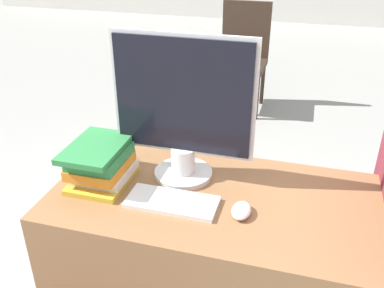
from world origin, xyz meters
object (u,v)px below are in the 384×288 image
Objects in this scene: mouse at (241,210)px; book_stack at (101,164)px; monitor at (183,110)px; far_chair at (243,52)px; keyboard at (172,202)px.

mouse is 0.37× the size of book_stack.
monitor is 0.41m from mouse.
far_chair reaches higher than book_stack.
far_chair is (-0.21, 2.68, -0.22)m from keyboard.
mouse is at bearing -113.96° from far_chair.
far_chair is (0.09, 2.62, -0.29)m from book_stack.
mouse is at bearing -6.55° from book_stack.
mouse reaches higher than keyboard.
mouse is at bearing -35.54° from monitor.
book_stack is 0.29× the size of far_chair.
book_stack is 2.63m from far_chair.
book_stack is (-0.28, -0.12, -0.20)m from monitor.
monitor is at bearing 144.46° from mouse.
keyboard is at bearing -119.06° from far_chair.
book_stack is (-0.54, 0.06, 0.06)m from mouse.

